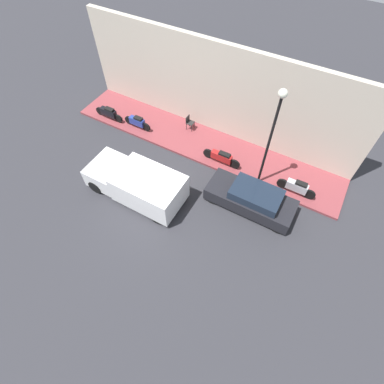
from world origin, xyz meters
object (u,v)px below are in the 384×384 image
object	(u,v)px
motorcycle_black	(109,113)
scooter_silver	(297,187)
parked_car	(251,199)
streetlamp	(274,125)
delivery_van	(137,183)
motorcycle_red	(222,157)
cafe_chair	(189,122)
motorcycle_blue	(137,122)

from	to	relation	value
motorcycle_black	scooter_silver	size ratio (longest dim) A/B	1.01
parked_car	streetlamp	distance (m)	3.58
delivery_van	motorcycle_red	bearing A→B (deg)	-35.57
motorcycle_black	motorcycle_red	distance (m)	7.51
scooter_silver	cafe_chair	xyz separation A→B (m)	(1.54, 6.92, 0.05)
delivery_van	motorcycle_black	distance (m)	6.08
parked_car	delivery_van	xyz separation A→B (m)	(-2.03, 5.14, 0.23)
delivery_van	streetlamp	size ratio (longest dim) A/B	0.90
parked_car	motorcycle_black	world-z (taller)	parked_car
motorcycle_red	cafe_chair	size ratio (longest dim) A/B	2.49
motorcycle_red	streetlamp	distance (m)	3.98
motorcycle_black	motorcycle_red	bearing A→B (deg)	-89.45
cafe_chair	parked_car	bearing A→B (deg)	-122.06
parked_car	delivery_van	bearing A→B (deg)	111.57
motorcycle_blue	scooter_silver	bearing A→B (deg)	-90.73
motorcycle_blue	delivery_van	bearing A→B (deg)	-144.17
scooter_silver	parked_car	bearing A→B (deg)	136.67
parked_car	scooter_silver	bearing A→B (deg)	-43.33
delivery_van	streetlamp	xyz separation A→B (m)	(3.58, -4.94, 3.00)
parked_car	cafe_chair	size ratio (longest dim) A/B	4.92
scooter_silver	motorcycle_red	xyz separation A→B (m)	(0.01, 4.08, -0.03)
scooter_silver	cafe_chair	bearing A→B (deg)	77.44
motorcycle_red	cafe_chair	world-z (taller)	cafe_chair
scooter_silver	motorcycle_red	distance (m)	4.08
parked_car	cafe_chair	bearing A→B (deg)	57.94
motorcycle_red	motorcycle_blue	bearing A→B (deg)	88.86
delivery_van	motorcycle_blue	xyz separation A→B (m)	(3.91, 2.82, -0.30)
scooter_silver	streetlamp	xyz separation A→B (m)	(-0.21, 1.86, 3.26)
parked_car	motorcycle_black	bearing A→B (deg)	80.30
parked_car	motorcycle_red	size ratio (longest dim) A/B	1.97
streetlamp	cafe_chair	xyz separation A→B (m)	(1.75, 5.07, -3.22)
parked_car	motorcycle_red	xyz separation A→B (m)	(1.77, 2.42, -0.07)
streetlamp	motorcycle_black	bearing A→B (deg)	89.11
delivery_van	motorcycle_black	world-z (taller)	delivery_van
motorcycle_black	motorcycle_blue	distance (m)	1.98
parked_car	scooter_silver	world-z (taller)	parked_car
parked_car	motorcycle_black	distance (m)	10.08
motorcycle_red	streetlamp	xyz separation A→B (m)	(-0.22, -2.22, 3.29)
parked_car	cafe_chair	xyz separation A→B (m)	(3.30, 5.27, 0.01)
streetlamp	delivery_van	bearing A→B (deg)	125.92
scooter_silver	motorcycle_blue	bearing A→B (deg)	89.27
motorcycle_black	scooter_silver	world-z (taller)	scooter_silver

